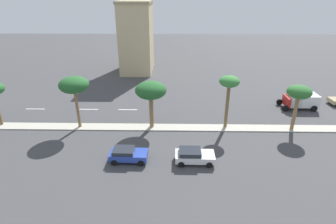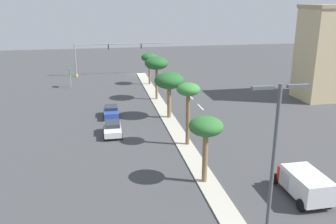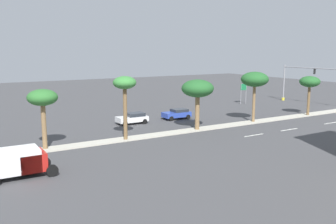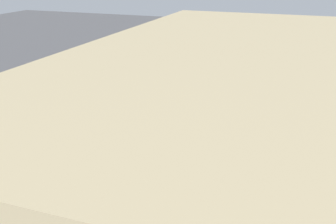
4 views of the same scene
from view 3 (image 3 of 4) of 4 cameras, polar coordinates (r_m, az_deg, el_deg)
The scene contains 15 objects.
ground_plane at distance 41.01m, azimuth -3.84°, elevation -3.86°, with size 160.00×160.00×0.00m, color #424244.
median_curb at distance 37.53m, azimuth -18.32°, elevation -5.51°, with size 1.80×94.59×0.12m, color #B7B2A3.
lane_stripe_left at distance 53.19m, azimuth 23.62°, elevation -1.54°, with size 0.20×2.80×0.01m, color silver.
lane_stripe_rear at distance 47.02m, azimuth 18.00°, elevation -2.57°, with size 0.20×2.80×0.01m, color silver.
lane_stripe_near at distance 42.93m, azimuth 12.97°, elevation -3.47°, with size 0.20×2.80×0.01m, color silver.
traffic_signal_gantry at distance 69.78m, azimuth 20.62°, elevation 4.85°, with size 19.99×0.53×6.66m.
directional_road_sign at distance 66.99m, azimuth 11.46°, elevation 3.39°, with size 0.10×1.32×3.54m.
palm_tree_rear at distance 57.14m, azimuth 20.80°, elevation 4.23°, with size 2.88×2.88×5.61m.
palm_tree_trailing at distance 49.65m, azimuth 13.08°, elevation 4.79°, with size 3.54×3.54×6.53m.
palm_tree_center at distance 43.73m, azimuth 4.54°, elevation 3.48°, with size 3.78×3.78×5.92m.
palm_tree_leading at distance 38.84m, azimuth -6.63°, elevation 3.97°, with size 2.42×2.42×6.65m.
palm_tree_mid at distance 36.89m, azimuth -18.60°, elevation 1.85°, with size 2.83×2.83×5.71m.
sedan_blue_mid at distance 51.43m, azimuth 1.39°, elevation -0.25°, with size 2.04×3.86×1.38m.
sedan_white_front at distance 48.34m, azimuth -5.40°, elevation -0.91°, with size 2.07×3.96×1.41m.
box_truck at distance 30.29m, azimuth -22.17°, elevation -7.01°, with size 2.62×5.27×2.17m.
Camera 3 is at (-35.49, 55.02, 9.49)m, focal length 39.96 mm.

